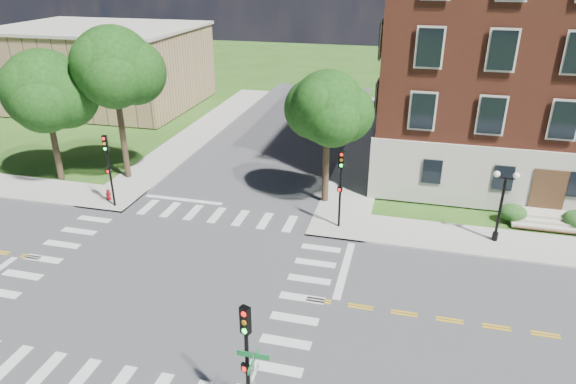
% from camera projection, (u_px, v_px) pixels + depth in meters
% --- Properties ---
extents(ground, '(160.00, 160.00, 0.00)m').
position_uv_depth(ground, '(165.00, 277.00, 26.19)').
color(ground, '#2B5417').
rests_on(ground, ground).
extents(road_ew, '(90.00, 12.00, 0.01)m').
position_uv_depth(road_ew, '(165.00, 277.00, 26.19)').
color(road_ew, '#3D3D3F').
rests_on(road_ew, ground).
extents(road_ns, '(12.00, 90.00, 0.01)m').
position_uv_depth(road_ns, '(165.00, 277.00, 26.18)').
color(road_ns, '#3D3D3F').
rests_on(road_ns, ground).
extents(sidewalk_ne, '(34.00, 34.00, 0.12)m').
position_uv_depth(sidewalk_ne, '(463.00, 188.00, 36.31)').
color(sidewalk_ne, '#9E9B93').
rests_on(sidewalk_ne, ground).
extents(sidewalk_nw, '(34.00, 34.00, 0.12)m').
position_uv_depth(sidewalk_nw, '(81.00, 152.00, 43.16)').
color(sidewalk_nw, '#9E9B93').
rests_on(sidewalk_nw, ground).
extents(crosswalk_east, '(2.20, 10.20, 0.02)m').
position_uv_depth(crosswalk_east, '(302.00, 298.00, 24.58)').
color(crosswalk_east, silver).
rests_on(crosswalk_east, ground).
extents(stop_bar_east, '(0.40, 5.50, 0.00)m').
position_uv_depth(stop_bar_east, '(345.00, 269.00, 26.87)').
color(stop_bar_east, silver).
rests_on(stop_bar_east, ground).
extents(secondary_building, '(20.40, 15.40, 8.30)m').
position_uv_depth(secondary_building, '(102.00, 66.00, 55.81)').
color(secondary_building, '#A08758').
rests_on(secondary_building, ground).
extents(tree_b, '(5.63, 5.63, 9.34)m').
position_uv_depth(tree_b, '(44.00, 91.00, 35.03)').
color(tree_b, '#312618').
rests_on(tree_b, ground).
extents(tree_c, '(5.56, 5.56, 10.83)m').
position_uv_depth(tree_c, '(113.00, 67.00, 34.77)').
color(tree_c, '#312618').
rests_on(tree_c, ground).
extents(tree_d, '(4.63, 4.63, 8.67)m').
position_uv_depth(tree_d, '(328.00, 108.00, 31.72)').
color(tree_d, '#312618').
rests_on(tree_d, ground).
extents(traffic_signal_se, '(0.38, 0.45, 4.80)m').
position_uv_depth(traffic_signal_se, '(247.00, 351.00, 16.69)').
color(traffic_signal_se, black).
rests_on(traffic_signal_se, ground).
extents(traffic_signal_ne, '(0.37, 0.44, 4.80)m').
position_uv_depth(traffic_signal_ne, '(341.00, 179.00, 29.73)').
color(traffic_signal_ne, black).
rests_on(traffic_signal_ne, ground).
extents(traffic_signal_nw, '(0.37, 0.44, 4.80)m').
position_uv_depth(traffic_signal_nw, '(108.00, 162.00, 32.31)').
color(traffic_signal_nw, black).
rests_on(traffic_signal_nw, ground).
extents(twin_lamp_west, '(1.36, 0.36, 4.23)m').
position_uv_depth(twin_lamp_west, '(501.00, 202.00, 28.45)').
color(twin_lamp_west, black).
rests_on(twin_lamp_west, ground).
extents(street_sign_pole, '(1.10, 1.10, 3.10)m').
position_uv_depth(street_sign_pole, '(254.00, 374.00, 16.94)').
color(street_sign_pole, gray).
rests_on(street_sign_pole, ground).
extents(fire_hydrant, '(0.35, 0.35, 0.75)m').
position_uv_depth(fire_hydrant, '(108.00, 195.00, 34.27)').
color(fire_hydrant, maroon).
rests_on(fire_hydrant, ground).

